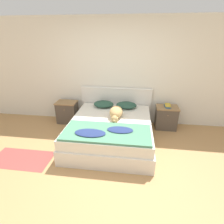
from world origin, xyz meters
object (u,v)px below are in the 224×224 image
pillow_left (104,104)px  bed (111,131)px  pillow_right (126,105)px  nightstand_left (67,112)px  nightstand_right (166,117)px  book_stack (168,106)px  dog (116,113)px

pillow_left → bed: bearing=-68.7°
pillow_right → nightstand_left: bearing=178.0°
pillow_right → nightstand_right: bearing=3.1°
nightstand_right → pillow_right: (-0.98, -0.05, 0.29)m
pillow_right → book_stack: bearing=2.7°
pillow_right → book_stack: 0.98m
dog → book_stack: dog is taller
pillow_right → bed: bearing=-111.3°
dog → pillow_left: bearing=123.1°
bed → pillow_left: bearing=111.3°
pillow_right → book_stack: (0.98, 0.05, 0.02)m
dog → nightstand_left: bearing=155.3°
nightstand_right → book_stack: size_ratio=2.53×
bed → nightstand_right: 1.48m
dog → book_stack: (1.17, 0.62, -0.02)m
bed → nightstand_right: nightstand_right is taller
nightstand_right → pillow_left: (-1.54, -0.05, 0.29)m
book_stack → nightstand_right: bearing=75.2°
nightstand_right → pillow_left: 1.57m
nightstand_left → pillow_left: (0.98, -0.05, 0.29)m
nightstand_left → book_stack: (2.52, -0.01, 0.31)m
dog → bed: bearing=-122.4°
bed → dog: 0.40m
pillow_right → dog: 0.60m
nightstand_left → book_stack: bearing=-0.2°
nightstand_left → pillow_left: 1.03m
nightstand_left → pillow_right: (1.54, -0.05, 0.29)m
bed → pillow_right: pillow_right is taller
nightstand_right → dog: size_ratio=0.88×
pillow_left → dog: 0.68m
pillow_left → book_stack: 1.54m
bed → dog: bearing=57.6°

